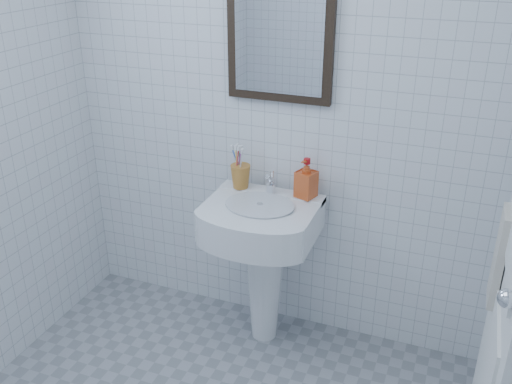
% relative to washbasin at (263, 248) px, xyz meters
% --- Properties ---
extents(wall_back, '(2.20, 0.02, 2.50)m').
position_rel_washbasin_xyz_m(wall_back, '(-0.01, 0.22, 0.71)').
color(wall_back, silver).
rests_on(wall_back, ground).
extents(washbasin, '(0.53, 0.39, 0.81)m').
position_rel_washbasin_xyz_m(washbasin, '(0.00, 0.00, 0.00)').
color(washbasin, white).
rests_on(washbasin, ground).
extents(faucet, '(0.05, 0.10, 0.12)m').
position_rel_washbasin_xyz_m(faucet, '(0.00, 0.10, 0.31)').
color(faucet, silver).
rests_on(faucet, washbasin).
extents(toothbrush_cup, '(0.13, 0.13, 0.12)m').
position_rel_washbasin_xyz_m(toothbrush_cup, '(-0.16, 0.10, 0.32)').
color(toothbrush_cup, '#B3722B').
rests_on(toothbrush_cup, washbasin).
extents(soap_dispenser, '(0.11, 0.11, 0.19)m').
position_rel_washbasin_xyz_m(soap_dispenser, '(0.17, 0.12, 0.36)').
color(soap_dispenser, red).
rests_on(soap_dispenser, washbasin).
extents(wall_mirror, '(0.50, 0.04, 0.62)m').
position_rel_washbasin_xyz_m(wall_mirror, '(0.00, 0.20, 1.01)').
color(wall_mirror, black).
rests_on(wall_mirror, wall_back).
extents(hand_towel, '(0.03, 0.16, 0.38)m').
position_rel_washbasin_xyz_m(hand_towel, '(1.03, -0.26, 0.33)').
color(hand_towel, beige).
rests_on(hand_towel, towel_ring).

